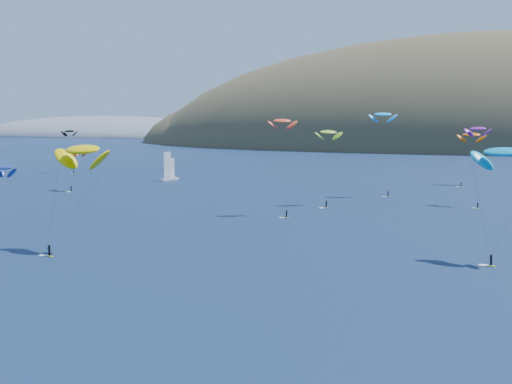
% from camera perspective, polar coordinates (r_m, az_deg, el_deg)
% --- Properties ---
extents(island, '(730.00, 300.00, 210.00)m').
position_cam_1_polar(island, '(615.39, 19.69, 2.41)').
color(island, '#3D3526').
rests_on(island, ground).
extents(headland, '(460.00, 250.00, 60.00)m').
position_cam_1_polar(headland, '(948.58, -10.57, 4.23)').
color(headland, slate).
rests_on(headland, ground).
extents(sailboat, '(10.41, 9.16, 12.44)m').
position_cam_1_polar(sailboat, '(272.80, -6.97, 1.13)').
color(sailboat, silver).
rests_on(sailboat, ground).
extents(kitesurfer_1, '(9.34, 9.97, 16.05)m').
position_cam_1_polar(kitesurfer_1, '(240.59, -13.95, 3.36)').
color(kitesurfer_1, '#B4D217').
rests_on(kitesurfer_1, ground).
extents(kitesurfer_2, '(12.52, 12.41, 21.42)m').
position_cam_1_polar(kitesurfer_2, '(132.09, -13.73, 3.32)').
color(kitesurfer_2, '#B4D217').
rests_on(kitesurfer_2, ground).
extents(kitesurfer_3, '(8.09, 12.87, 21.98)m').
position_cam_1_polar(kitesurfer_3, '(196.80, 5.82, 4.77)').
color(kitesurfer_3, '#B4D217').
rests_on(kitesurfer_3, ground).
extents(kitesurfer_4, '(8.75, 5.45, 27.08)m').
position_cam_1_polar(kitesurfer_4, '(220.08, 10.12, 6.12)').
color(kitesurfer_4, '#B4D217').
rests_on(kitesurfer_4, ground).
extents(kitesurfer_5, '(11.23, 10.16, 21.07)m').
position_cam_1_polar(kitesurfer_5, '(124.94, 19.18, 3.04)').
color(kitesurfer_5, '#B4D217').
rests_on(kitesurfer_5, ground).
extents(kitesurfer_6, '(7.89, 11.85, 22.84)m').
position_cam_1_polar(kitesurfer_6, '(203.94, 17.32, 4.85)').
color(kitesurfer_6, '#B4D217').
rests_on(kitesurfer_6, ground).
extents(kitesurfer_9, '(8.05, 10.39, 24.99)m').
position_cam_1_polar(kitesurfer_9, '(176.09, 2.12, 5.68)').
color(kitesurfer_9, '#B4D217').
rests_on(kitesurfer_9, ground).
extents(kitesurfer_10, '(9.14, 11.06, 13.75)m').
position_cam_1_polar(kitesurfer_10, '(189.31, -19.43, 1.87)').
color(kitesurfer_10, '#B4D217').
rests_on(kitesurfer_10, ground).
extents(kitesurfer_11, '(9.96, 14.18, 20.44)m').
position_cam_1_polar(kitesurfer_11, '(265.97, 16.86, 4.41)').
color(kitesurfer_11, '#B4D217').
rests_on(kitesurfer_11, ground).
extents(kitesurfer_12, '(9.28, 6.80, 20.01)m').
position_cam_1_polar(kitesurfer_12, '(320.53, -14.70, 4.72)').
color(kitesurfer_12, '#B4D217').
rests_on(kitesurfer_12, ground).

